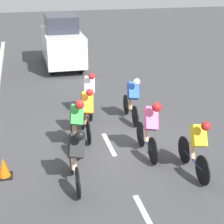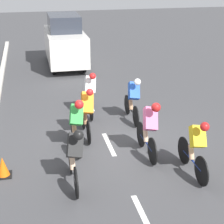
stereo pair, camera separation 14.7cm
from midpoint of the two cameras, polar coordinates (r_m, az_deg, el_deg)
name	(u,v)px [view 2 (the right image)]	position (r m, az deg, el deg)	size (l,w,h in m)	color
ground_plane	(108,142)	(10.45, -0.23, -4.60)	(60.00, 60.00, 0.00)	#424244
lane_stripe_near	(143,216)	(7.71, 5.32, -15.46)	(0.12, 1.40, 0.01)	white
lane_stripe_mid	(109,144)	(10.33, -0.07, -4.92)	(0.12, 1.40, 0.01)	white
lane_stripe_far	(90,104)	(13.21, -3.09, 1.23)	(0.12, 1.40, 0.01)	white
cyclist_orange	(87,111)	(10.47, -3.46, 0.17)	(0.40, 1.68, 1.53)	black
cyclist_green	(76,123)	(9.72, -5.06, -1.68)	(0.42, 1.70, 1.50)	black
cyclist_white	(89,93)	(12.01, -3.10, 2.97)	(0.42, 1.71, 1.49)	black
cyclist_pink	(149,127)	(9.44, 6.15, -2.30)	(0.42, 1.68, 1.54)	black
cyclist_blue	(133,98)	(11.57, 3.60, 2.14)	(0.40, 1.67, 1.45)	black
cyclist_yellow	(196,146)	(8.82, 13.10, -5.10)	(0.39, 1.69, 1.44)	black
cyclist_black	(75,155)	(8.20, -5.22, -6.57)	(0.43, 1.68, 1.47)	black
support_car	(65,41)	(18.05, -6.95, 10.65)	(1.70, 4.17, 2.39)	black
traffic_cone	(3,167)	(9.12, -15.84, -8.08)	(0.36, 0.36, 0.49)	black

